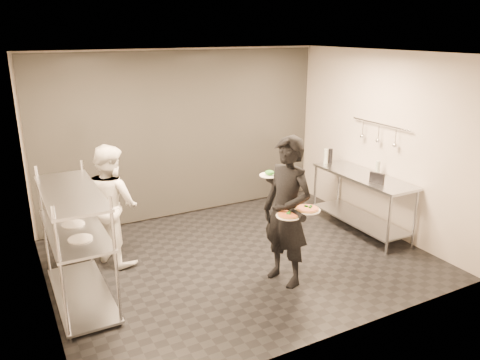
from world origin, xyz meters
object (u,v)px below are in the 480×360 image
bottle_green (326,156)px  chef (111,204)px  pass_rack (76,240)px  pizza_plate_far (307,209)px  bottle_clear (378,168)px  bottle_dark (330,156)px  prep_counter (362,193)px  pizza_plate_near (288,215)px  pos_monitor (377,178)px  salad_plate (270,174)px  waiter (287,212)px

bottle_green → chef: bearing=179.7°
pass_rack → chef: chef is taller
pizza_plate_far → bottle_clear: size_ratio=1.40×
pass_rack → bottle_dark: pass_rack is taller
prep_counter → bottle_dark: size_ratio=7.46×
pizza_plate_near → pos_monitor: pos_monitor is taller
salad_plate → pizza_plate_far: bearing=-69.4°
pizza_plate_far → bottle_clear: (2.00, 0.92, -0.01)m
pos_monitor → bottle_green: size_ratio=0.85×
chef → bottle_clear: (3.91, -0.91, 0.20)m
prep_counter → waiter: waiter is taller
pass_rack → prep_counter: bearing=0.0°
waiter → chef: size_ratio=1.14×
pos_monitor → bottle_green: bottle_green is taller
waiter → bottle_green: 2.41m
chef → pos_monitor: 3.81m
salad_plate → bottle_clear: salad_plate is taller
pass_rack → bottle_dark: bearing=10.5°
bottle_dark → pizza_plate_near: bearing=-138.7°
pass_rack → pizza_plate_near: size_ratio=5.41×
pizza_plate_near → salad_plate: salad_plate is taller
bottle_clear → salad_plate: bearing=-170.2°
prep_counter → bottle_green: size_ratio=6.92×
waiter → salad_plate: 0.53m
pass_rack → waiter: size_ratio=0.85×
pizza_plate_far → bottle_green: (1.69, 1.81, 0.01)m
pos_monitor → pizza_plate_near: bearing=-179.8°
waiter → bottle_dark: 2.51m
prep_counter → bottle_clear: bearing=-31.4°
salad_plate → pos_monitor: size_ratio=1.14×
waiter → bottle_clear: size_ratio=8.35×
pass_rack → bottle_green: pass_rack is taller
pass_rack → pizza_plate_near: 2.48m
salad_plate → bottle_clear: bearing=9.8°
pass_rack → bottle_green: 4.28m
prep_counter → chef: chef is taller
chef → bottle_dark: (3.71, -0.00, 0.21)m
bottle_clear → prep_counter: bearing=148.6°
bottle_green → prep_counter: bearing=-80.4°
chef → pizza_plate_far: (1.91, -1.83, 0.21)m
pos_monitor → bottle_clear: (0.30, 0.30, 0.03)m
waiter → bottle_clear: 2.24m
waiter → bottle_dark: bearing=113.0°
pizza_plate_near → bottle_dark: bearing=41.3°
salad_plate → bottle_green: (1.89, 1.28, -0.32)m
pos_monitor → bottle_clear: 0.43m
pass_rack → bottle_green: (4.20, 0.79, 0.28)m
pizza_plate_near → pos_monitor: size_ratio=1.33×
pos_monitor → bottle_green: bearing=73.8°
salad_plate → bottle_dark: 2.41m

